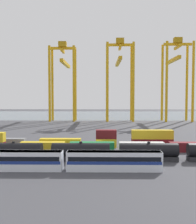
{
  "coord_description": "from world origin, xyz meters",
  "views": [
    {
      "loc": [
        1.25,
        -78.69,
        14.93
      ],
      "look_at": [
        -0.18,
        18.92,
        9.52
      ],
      "focal_mm": 43.83,
      "sensor_mm": 36.0,
      "label": 1
    }
  ],
  "objects_px": {
    "gantry_crane_west": "(63,73)",
    "gantry_crane_central": "(119,71)",
    "passenger_train": "(65,160)",
    "gantry_crane_east": "(176,71)",
    "shipping_container_13": "(152,143)",
    "freight_tank_row": "(115,152)"
  },
  "relations": [
    {
      "from": "freight_tank_row",
      "to": "gantry_crane_east",
      "type": "xyz_separation_m",
      "value": [
        43.26,
        108.3,
        28.85
      ]
    },
    {
      "from": "passenger_train",
      "to": "gantry_crane_west",
      "type": "xyz_separation_m",
      "value": [
        -16.69,
        117.63,
        27.72
      ]
    },
    {
      "from": "gantry_crane_central",
      "to": "freight_tank_row",
      "type": "bearing_deg",
      "value": -94.18
    },
    {
      "from": "passenger_train",
      "to": "gantry_crane_east",
      "type": "xyz_separation_m",
      "value": [
        53.82,
        116.73,
        28.85
      ]
    },
    {
      "from": "freight_tank_row",
      "to": "gantry_crane_west",
      "type": "height_order",
      "value": "gantry_crane_west"
    },
    {
      "from": "shipping_container_13",
      "to": "freight_tank_row",
      "type": "bearing_deg",
      "value": -124.94
    },
    {
      "from": "gantry_crane_west",
      "to": "gantry_crane_central",
      "type": "relative_size",
      "value": 0.96
    },
    {
      "from": "gantry_crane_west",
      "to": "gantry_crane_central",
      "type": "height_order",
      "value": "gantry_crane_central"
    },
    {
      "from": "passenger_train",
      "to": "shipping_container_13",
      "type": "xyz_separation_m",
      "value": [
        22.4,
        25.38,
        -0.84
      ]
    },
    {
      "from": "gantry_crane_west",
      "to": "shipping_container_13",
      "type": "bearing_deg",
      "value": -67.03
    },
    {
      "from": "freight_tank_row",
      "to": "shipping_container_13",
      "type": "height_order",
      "value": "freight_tank_row"
    },
    {
      "from": "gantry_crane_east",
      "to": "passenger_train",
      "type": "bearing_deg",
      "value": -114.75
    },
    {
      "from": "gantry_crane_west",
      "to": "gantry_crane_central",
      "type": "xyz_separation_m",
      "value": [
        35.26,
        0.25,
        1.23
      ]
    },
    {
      "from": "shipping_container_13",
      "to": "gantry_crane_east",
      "type": "xyz_separation_m",
      "value": [
        31.42,
        91.35,
        29.7
      ]
    },
    {
      "from": "passenger_train",
      "to": "gantry_crane_west",
      "type": "height_order",
      "value": "gantry_crane_west"
    },
    {
      "from": "passenger_train",
      "to": "freight_tank_row",
      "type": "bearing_deg",
      "value": 38.6
    },
    {
      "from": "passenger_train",
      "to": "gantry_crane_east",
      "type": "distance_m",
      "value": 131.74
    },
    {
      "from": "freight_tank_row",
      "to": "gantry_crane_west",
      "type": "distance_m",
      "value": 115.91
    },
    {
      "from": "gantry_crane_west",
      "to": "passenger_train",
      "type": "bearing_deg",
      "value": -81.92
    },
    {
      "from": "shipping_container_13",
      "to": "gantry_crane_central",
      "type": "height_order",
      "value": "gantry_crane_central"
    },
    {
      "from": "freight_tank_row",
      "to": "gantry_crane_east",
      "type": "height_order",
      "value": "gantry_crane_east"
    },
    {
      "from": "freight_tank_row",
      "to": "gantry_crane_east",
      "type": "distance_m",
      "value": 120.14
    }
  ]
}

